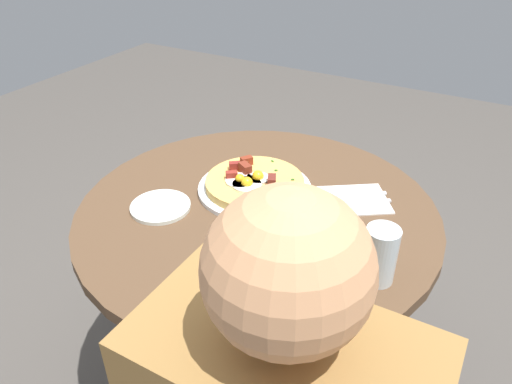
{
  "coord_description": "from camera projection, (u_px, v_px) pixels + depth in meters",
  "views": [
    {
      "loc": [
        0.49,
        -0.88,
        1.39
      ],
      "look_at": [
        -0.02,
        0.03,
        0.72
      ],
      "focal_mm": 34.09,
      "sensor_mm": 36.0,
      "label": 1
    }
  ],
  "objects": [
    {
      "name": "dining_table",
      "position": [
        257.0,
        258.0,
        1.31
      ],
      "size": [
        0.9,
        0.9,
        0.7
      ],
      "color": "brown",
      "rests_on": "ground_plane"
    },
    {
      "name": "knife",
      "position": [
        352.0,
        195.0,
        1.26
      ],
      "size": [
        0.16,
        0.11,
        0.0
      ],
      "primitive_type": "cube",
      "rotation": [
        0.0,
        0.0,
        0.6
      ],
      "color": "silver",
      "rests_on": "napkin"
    },
    {
      "name": "bread_plate",
      "position": [
        161.0,
        207.0,
        1.21
      ],
      "size": [
        0.15,
        0.15,
        0.01
      ],
      "primitive_type": "cylinder",
      "color": "silver",
      "rests_on": "dining_table"
    },
    {
      "name": "breakfast_pizza",
      "position": [
        254.0,
        182.0,
        1.27
      ],
      "size": [
        0.26,
        0.26,
        0.05
      ],
      "color": "#DEB057",
      "rests_on": "pizza_plate"
    },
    {
      "name": "ground_plane",
      "position": [
        257.0,
        384.0,
        1.59
      ],
      "size": [
        6.0,
        6.0,
        0.0
      ],
      "primitive_type": "plane",
      "color": "#4C4742"
    },
    {
      "name": "salt_shaker",
      "position": [
        325.0,
        243.0,
        1.05
      ],
      "size": [
        0.03,
        0.03,
        0.06
      ],
      "primitive_type": "cylinder",
      "color": "white",
      "rests_on": "dining_table"
    },
    {
      "name": "water_glass",
      "position": [
        380.0,
        255.0,
        0.96
      ],
      "size": [
        0.07,
        0.07,
        0.12
      ],
      "primitive_type": "cylinder",
      "color": "silver",
      "rests_on": "dining_table"
    },
    {
      "name": "water_bottle",
      "position": [
        287.0,
        251.0,
        0.91
      ],
      "size": [
        0.07,
        0.07,
        0.2
      ],
      "primitive_type": "cylinder",
      "color": "silver",
      "rests_on": "dining_table"
    },
    {
      "name": "pizza_plate",
      "position": [
        255.0,
        188.0,
        1.28
      ],
      "size": [
        0.3,
        0.3,
        0.01
      ],
      "primitive_type": "cylinder",
      "color": "white",
      "rests_on": "dining_table"
    },
    {
      "name": "napkin",
      "position": [
        354.0,
        200.0,
        1.24
      ],
      "size": [
        0.22,
        0.21,
        0.0
      ],
      "primitive_type": "cube",
      "rotation": [
        0.0,
        0.0,
        0.6
      ],
      "color": "white",
      "rests_on": "dining_table"
    },
    {
      "name": "fork",
      "position": [
        356.0,
        202.0,
        1.23
      ],
      "size": [
        0.16,
        0.11,
        0.0
      ],
      "primitive_type": "cube",
      "rotation": [
        0.0,
        0.0,
        0.6
      ],
      "color": "silver",
      "rests_on": "napkin"
    }
  ]
}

